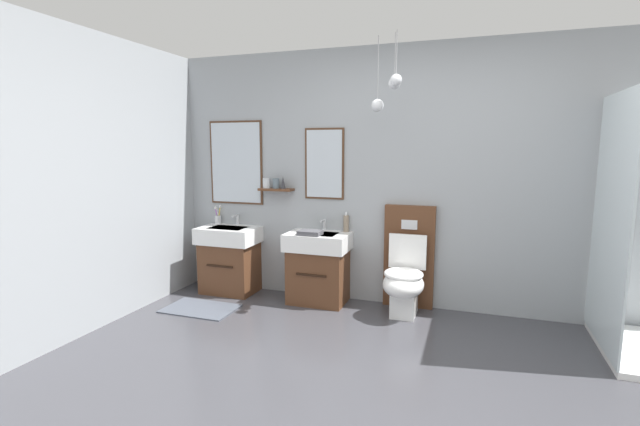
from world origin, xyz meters
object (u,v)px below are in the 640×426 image
(vanity_sink_left, at_px, (230,258))
(folded_hand_towel, at_px, (310,233))
(soap_dispenser, at_px, (346,223))
(toothbrush_cup, at_px, (218,219))
(toilet, at_px, (406,274))
(vanity_sink_right, at_px, (318,266))

(vanity_sink_left, bearing_deg, folded_hand_towel, -7.64)
(folded_hand_towel, bearing_deg, vanity_sink_left, 172.36)
(soap_dispenser, bearing_deg, folded_hand_towel, -133.83)
(vanity_sink_left, bearing_deg, toothbrush_cup, 146.62)
(toilet, height_order, toothbrush_cup, toilet)
(vanity_sink_left, height_order, folded_hand_towel, folded_hand_towel)
(toothbrush_cup, distance_m, soap_dispenser, 1.48)
(vanity_sink_left, distance_m, toilet, 1.88)
(toothbrush_cup, distance_m, folded_hand_towel, 1.23)
(vanity_sink_right, relative_size, toilet, 0.71)
(toilet, bearing_deg, soap_dispenser, 164.93)
(vanity_sink_left, height_order, toilet, toilet)
(folded_hand_towel, bearing_deg, vanity_sink_right, 72.86)
(vanity_sink_right, relative_size, toothbrush_cup, 3.38)
(vanity_sink_right, bearing_deg, vanity_sink_left, 180.00)
(vanity_sink_left, distance_m, soap_dispenser, 1.33)
(vanity_sink_left, height_order, soap_dispenser, soap_dispenser)
(toilet, bearing_deg, toothbrush_cup, 175.64)
(toilet, xyz_separation_m, folded_hand_towel, (-0.91, -0.12, 0.35))
(soap_dispenser, height_order, folded_hand_towel, soap_dispenser)
(vanity_sink_right, height_order, toilet, toilet)
(vanity_sink_left, xyz_separation_m, soap_dispenser, (1.25, 0.16, 0.42))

